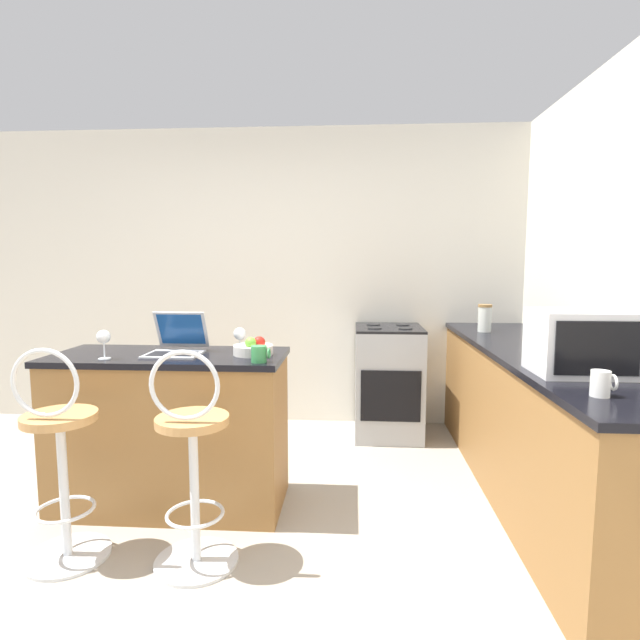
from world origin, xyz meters
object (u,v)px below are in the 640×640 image
Objects in this scene: fruit_bowl at (254,348)px; wine_glass_tall at (239,335)px; bar_stool_far at (192,464)px; mug_white at (601,383)px; wine_glass_short at (104,338)px; toaster at (554,336)px; mug_green at (260,354)px; laptop at (177,343)px; stove_range at (388,381)px; bar_stool_near at (60,460)px; storage_jar at (485,318)px; microwave at (591,343)px.

fruit_bowl is 0.19m from wine_glass_tall.
mug_white is (1.72, -0.20, 0.46)m from bar_stool_far.
wine_glass_short reaches higher than mug_white.
mug_green is (-1.67, -0.42, -0.05)m from toaster.
wine_glass_tall is (-1.66, 0.93, 0.04)m from mug_white.
bar_stool_far is at bearing 173.37° from mug_white.
laptop is 0.40m from wine_glass_short.
stove_range is at bearing 128.93° from toaster.
wine_glass_short is (-0.67, -0.32, 0.02)m from wine_glass_tall.
wine_glass_tall is (-0.97, -1.17, 0.55)m from stove_range.
laptop is at bearing 157.87° from mug_white.
wine_glass_tall is at bearing 150.84° from mug_white.
bar_stool_near is 2.42m from mug_white.
mug_green is (-1.47, 0.58, -0.01)m from mug_white.
mug_white is at bearing -21.58° from mug_green.
storage_jar is at bearing 89.34° from mug_white.
wine_glass_short is (-2.35, -1.25, 0.01)m from storage_jar.
microwave is (1.86, 0.21, 0.56)m from bar_stool_far.
storage_jar is (0.71, -0.24, 0.56)m from stove_range.
stove_range is at bearing 161.02° from storage_jar.
bar_stool_far reaches higher than mug_white.
stove_range is at bearing 62.61° from mug_green.
storage_jar is at bearing 27.91° from wine_glass_short.
toaster is 1.76m from fruit_bowl.
laptop is at bearing -135.63° from stove_range.
bar_stool_far is 3.25× the size of laptop.
wine_glass_short reaches higher than mug_green.
mug_white is at bearing -29.16° from wine_glass_tall.
wine_glass_tall is at bearing 18.25° from laptop.
mug_green is at bearing -139.48° from storage_jar.
storage_jar is 2.66m from wine_glass_short.
laptop is at bearing 31.39° from wine_glass_short.
mug_green is 0.40m from wine_glass_tall.
storage_jar is at bearing 34.77° from bar_stool_near.
toaster reaches higher than wine_glass_tall.
mug_white is 0.50× the size of storage_jar.
wine_glass_tall reaches higher than mug_white.
toaster is 1.19× the size of storage_jar.
laptop is 2.35× the size of wine_glass_tall.
storage_jar is at bearing 94.62° from microwave.
laptop is at bearing 59.22° from bar_stool_near.
stove_range is at bearing 44.37° from laptop.
mug_white is 1.90m from wine_glass_tall.
microwave is 2.28× the size of fruit_bowl.
stove_range is 4.07× the size of fruit_bowl.
toaster is 2.46× the size of mug_green.
microwave reaches higher than wine_glass_short.
mug_green is (-1.61, 0.17, -0.11)m from microwave.
storage_jar is at bearing -18.98° from stove_range.
microwave is at bearing -96.19° from toaster.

